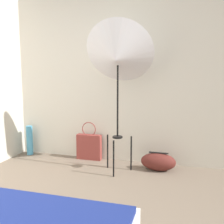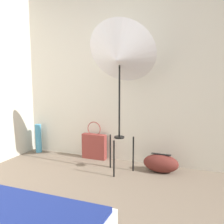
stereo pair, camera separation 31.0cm
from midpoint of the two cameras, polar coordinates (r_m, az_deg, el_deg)
wall_back at (r=3.84m, az=1.69°, el=8.79°), size 8.00×0.05×2.60m
photo_umbrella at (r=3.29m, az=4.41°, el=12.01°), size 0.88×0.66×1.92m
tote_bag at (r=3.96m, az=-1.64°, el=-7.38°), size 0.37×0.10×0.57m
duffel_bag at (r=3.54m, az=13.11°, el=-10.86°), size 0.46×0.24×0.24m
paper_roll at (r=4.39m, az=-13.81°, el=-5.61°), size 0.10×0.10×0.46m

